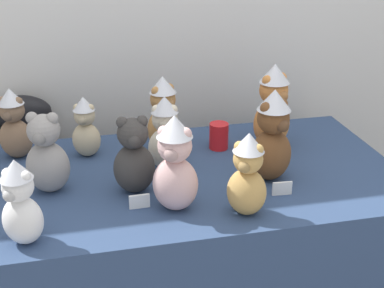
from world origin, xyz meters
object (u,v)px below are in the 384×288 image
(teddy_bear_honey, at_px, (247,175))
(party_cup_red, at_px, (219,136))
(teddy_bear_ash, at_px, (47,155))
(teddy_bear_cream, at_px, (165,134))
(teddy_bear_mocha, at_px, (14,124))
(display_table, at_px, (192,254))
(teddy_bear_ginger, at_px, (273,107))
(teddy_bear_blush, at_px, (175,165))
(teddy_bear_sand, at_px, (85,128))
(instrument_case, at_px, (31,187))
(teddy_bear_snow, at_px, (20,203))
(teddy_bear_charcoal, at_px, (134,158))
(teddy_bear_caramel, at_px, (163,114))
(teddy_bear_chestnut, at_px, (272,137))

(teddy_bear_honey, relative_size, party_cup_red, 2.63)
(teddy_bear_ash, bearing_deg, teddy_bear_cream, 28.41)
(teddy_bear_honey, bearing_deg, teddy_bear_mocha, 175.12)
(display_table, bearing_deg, teddy_bear_ginger, 24.78)
(teddy_bear_honey, xyz_separation_m, teddy_bear_blush, (-0.22, 0.08, 0.02))
(display_table, distance_m, teddy_bear_sand, 0.68)
(instrument_case, relative_size, teddy_bear_blush, 2.76)
(teddy_bear_ginger, bearing_deg, teddy_bear_snow, -172.55)
(instrument_case, relative_size, party_cup_red, 8.42)
(teddy_bear_ash, relative_size, teddy_bear_blush, 0.89)
(teddy_bear_charcoal, bearing_deg, teddy_bear_blush, -49.46)
(display_table, height_order, instrument_case, instrument_case)
(teddy_bear_blush, bearing_deg, teddy_bear_ash, 176.62)
(instrument_case, xyz_separation_m, teddy_bear_caramel, (0.60, -0.32, 0.44))
(display_table, relative_size, party_cup_red, 14.42)
(party_cup_red, bearing_deg, display_table, -128.82)
(teddy_bear_charcoal, bearing_deg, teddy_bear_ash, 168.71)
(teddy_bear_ginger, distance_m, teddy_bear_caramel, 0.45)
(teddy_bear_mocha, distance_m, teddy_bear_caramel, 0.59)
(teddy_bear_ash, bearing_deg, teddy_bear_caramel, 47.56)
(teddy_bear_snow, distance_m, party_cup_red, 0.92)
(display_table, xyz_separation_m, teddy_bear_charcoal, (-0.23, -0.10, 0.51))
(teddy_bear_blush, bearing_deg, teddy_bear_chestnut, 43.82)
(instrument_case, distance_m, teddy_bear_sand, 0.60)
(teddy_bear_chestnut, distance_m, teddy_bear_ash, 0.80)
(teddy_bear_cream, relative_size, teddy_bear_ash, 0.98)
(teddy_bear_ginger, distance_m, teddy_bear_snow, 1.10)
(teddy_bear_blush, bearing_deg, instrument_case, 148.55)
(teddy_bear_sand, bearing_deg, instrument_case, 146.87)
(display_table, bearing_deg, teddy_bear_mocha, 156.22)
(teddy_bear_mocha, height_order, teddy_bear_honey, teddy_bear_mocha)
(teddy_bear_ash, xyz_separation_m, teddy_bear_snow, (-0.07, -0.31, -0.00))
(teddy_bear_ginger, xyz_separation_m, party_cup_red, (-0.22, 0.02, -0.12))
(teddy_bear_ginger, height_order, teddy_bear_ash, teddy_bear_ginger)
(display_table, xyz_separation_m, party_cup_red, (0.16, 0.20, 0.43))
(party_cup_red, bearing_deg, teddy_bear_cream, -151.74)
(teddy_bear_mocha, relative_size, teddy_bear_caramel, 0.93)
(teddy_bear_caramel, height_order, teddy_bear_snow, teddy_bear_caramel)
(instrument_case, relative_size, teddy_bear_ginger, 2.60)
(teddy_bear_ash, relative_size, teddy_bear_sand, 1.18)
(instrument_case, height_order, teddy_bear_mocha, teddy_bear_mocha)
(teddy_bear_ginger, bearing_deg, teddy_bear_blush, -159.92)
(teddy_bear_snow, xyz_separation_m, party_cup_red, (0.75, 0.53, -0.08))
(teddy_bear_chestnut, xyz_separation_m, teddy_bear_ash, (-0.80, 0.08, -0.03))
(teddy_bear_caramel, relative_size, teddy_bear_snow, 1.13)
(teddy_bear_ash, height_order, teddy_bear_blush, teddy_bear_blush)
(teddy_bear_mocha, height_order, party_cup_red, teddy_bear_mocha)
(teddy_bear_mocha, relative_size, teddy_bear_honey, 1.01)
(teddy_bear_charcoal, xyz_separation_m, teddy_bear_honey, (0.34, -0.23, 0.01))
(teddy_bear_snow, bearing_deg, teddy_bear_honey, 32.23)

